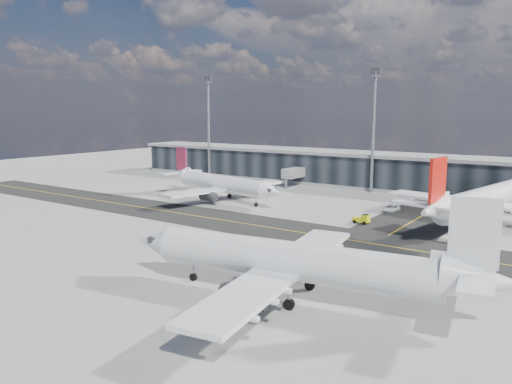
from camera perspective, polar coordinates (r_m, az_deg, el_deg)
ground at (r=79.80m, az=0.06°, el=-4.64°), size 300.00×300.00×0.00m
taxiway_lanes at (r=86.73m, az=6.24°, el=-3.55°), size 180.00×63.00×0.03m
terminal_concourse at (r=127.45m, az=14.26°, el=2.20°), size 152.00×19.80×8.80m
floodlight_masts at (r=120.14m, az=13.29°, el=7.33°), size 102.50×0.70×28.90m
airliner_af at (r=108.61m, az=-4.04°, el=0.97°), size 35.76×30.70×10.66m
airliner_redtail at (r=93.41m, az=24.54°, el=-0.84°), size 36.16×42.15×12.54m
airliner_near at (r=51.59m, az=4.69°, el=-7.99°), size 40.11×34.34×11.89m
baggage_tug at (r=87.41m, az=12.08°, el=-3.03°), size 2.86×1.61×1.73m
service_van at (r=99.48m, az=15.22°, el=-1.80°), size 2.67×4.83×1.28m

